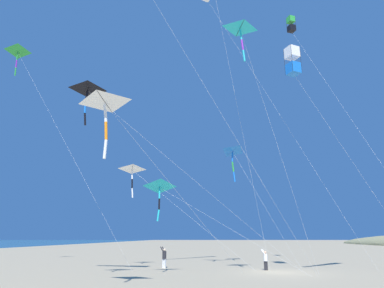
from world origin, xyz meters
name	(u,v)px	position (x,y,z in m)	size (l,w,h in m)	color
ground_plane	(278,272)	(0.00, 0.00, 0.00)	(600.00, 600.00, 0.00)	tan
person_child_green_jacket	(164,256)	(-7.35, 3.01, 0.79)	(0.51, 0.45, 1.46)	silver
person_child_grey_jacket	(265,259)	(-0.49, 1.44, 0.72)	(0.47, 0.42, 1.33)	#232328
kite_delta_orange_high_right	(232,152)	(-1.92, 6.48, 9.32)	(5.12, 5.39, 9.81)	blue
kite_box_black_fish_shape	(291,25)	(3.65, 4.82, 20.82)	(6.48, 6.80, 21.60)	green
kite_box_green_low_center	(293,61)	(1.45, -1.74, 13.51)	(8.60, 3.08, 14.49)	white
kite_delta_purple_drifting	(18,52)	(-20.71, 4.17, 17.81)	(12.39, 3.87, 18.33)	green
kite_delta_red_high_left	(240,29)	(-2.45, -5.04, 13.81)	(5.38, 4.35, 14.09)	#1EB7C6
kite_delta_checkered_midright	(132,169)	(-9.99, 3.36, 7.14)	(9.66, 3.18, 7.52)	white
kite_delta_yellow_midlevel	(160,187)	(-7.27, -1.85, 5.04)	(9.35, 1.31, 5.47)	#1EB7C6
kite_delta_long_streamer_left	(106,103)	(-8.87, -9.01, 7.61)	(7.62, 8.76, 7.98)	white
kite_delta_long_streamer_right	(88,90)	(-10.72, -5.92, 9.58)	(13.24, 7.29, 9.93)	black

